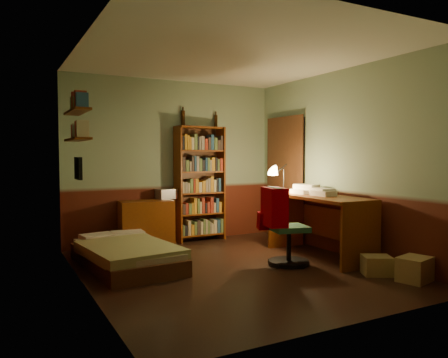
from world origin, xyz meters
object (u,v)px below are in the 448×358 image
mini_stereo (166,194)px  bookshelf (200,184)px  office_chair (289,223)px  cardboard_box_a (415,269)px  cardboard_box_b (377,265)px  bed (126,246)px  desk (319,226)px  desk_lamp (284,175)px  dresser (146,224)px

mini_stereo → bookshelf: (0.57, -0.04, 0.14)m
office_chair → cardboard_box_a: (0.80, -1.26, -0.40)m
bookshelf → cardboard_box_a: 3.53m
bookshelf → mini_stereo: bearing=168.9°
office_chair → cardboard_box_b: 1.15m
bed → cardboard_box_a: size_ratio=4.81×
bed → office_chair: size_ratio=1.63×
bookshelf → desk: bearing=-69.3°
bed → desk: desk is taller
mini_stereo → desk_lamp: desk_lamp is taller
cardboard_box_a → cardboard_box_b: size_ratio=1.14×
bed → dresser: dresser is taller
office_chair → cardboard_box_a: bearing=-44.1°
bed → desk_lamp: size_ratio=3.39×
desk_lamp → cardboard_box_b: desk_lamp is taller
desk_lamp → cardboard_box_b: bearing=-79.5°
mini_stereo → cardboard_box_b: 3.35m
mini_stereo → bookshelf: bookshelf is taller
desk → office_chair: (-0.63, -0.16, 0.11)m
office_chair → desk_lamp: bearing=72.4°
bookshelf → desk_lamp: bearing=-62.3°
bed → cardboard_box_a: 3.43m
bed → bookshelf: bookshelf is taller
desk_lamp → cardboard_box_a: bearing=-75.6°
desk → cardboard_box_b: 1.08m
dresser → desk: bearing=-38.7°
bed → dresser: 1.18m
dresser → desk: desk is taller
bookshelf → office_chair: bearing=-87.5°
bookshelf → desk: size_ratio=1.18×
dresser → desk_lamp: 2.21m
mini_stereo → cardboard_box_a: (1.70, -3.29, -0.65)m
bookshelf → office_chair: size_ratio=1.75×
desk → cardboard_box_a: (0.17, -1.41, -0.29)m
cardboard_box_a → bed: bearing=141.1°
dresser → desk: 2.59m
office_chair → cardboard_box_a: 1.54m
dresser → mini_stereo: (0.37, 0.12, 0.43)m
cardboard_box_a → desk: bearing=96.7°
desk_lamp → bed: bearing=-176.2°
mini_stereo → desk: bearing=-59.7°
office_chair → dresser: bearing=137.5°
desk_lamp → office_chair: (-0.49, -0.80, -0.57)m
dresser → mini_stereo: mini_stereo is taller
cardboard_box_b → desk: bearing=89.7°
mini_stereo → dresser: bearing=-170.4°
dresser → office_chair: (1.28, -1.90, 0.18)m
bookshelf → cardboard_box_b: (0.96, -2.86, -0.82)m
cardboard_box_b → dresser: bearing=124.4°
mini_stereo → desk_lamp: 1.88m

